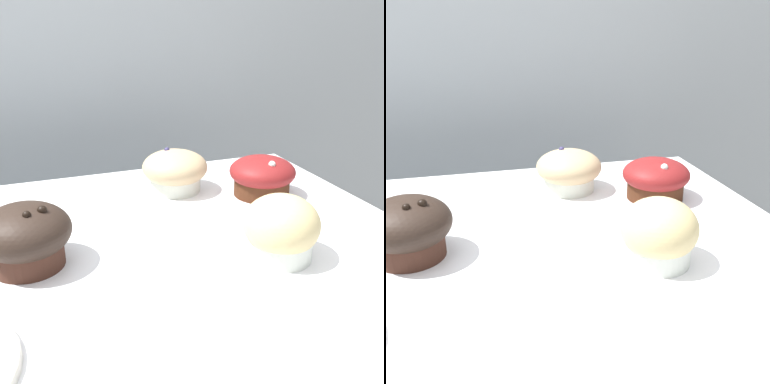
% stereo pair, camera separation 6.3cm
% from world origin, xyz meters
% --- Properties ---
extents(wall_back, '(3.20, 0.10, 1.80)m').
position_xyz_m(wall_back, '(0.00, 0.60, 0.90)').
color(wall_back, '#A8B2B7').
rests_on(wall_back, ground).
extents(muffin_front_center, '(0.11, 0.11, 0.07)m').
position_xyz_m(muffin_front_center, '(0.23, 0.19, 0.92)').
color(muffin_front_center, silver).
rests_on(muffin_front_center, display_counter).
extents(muffin_back_left, '(0.09, 0.09, 0.08)m').
position_xyz_m(muffin_back_left, '(0.28, -0.06, 0.93)').
color(muffin_back_left, white).
rests_on(muffin_back_left, display_counter).
extents(muffin_back_right, '(0.11, 0.11, 0.07)m').
position_xyz_m(muffin_back_right, '(0.36, 0.12, 0.92)').
color(muffin_back_right, '#452313').
rests_on(muffin_back_right, display_counter).
extents(muffin_front_left, '(0.11, 0.11, 0.08)m').
position_xyz_m(muffin_front_left, '(-0.00, 0.02, 0.93)').
color(muffin_front_left, '#41251B').
rests_on(muffin_front_left, display_counter).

